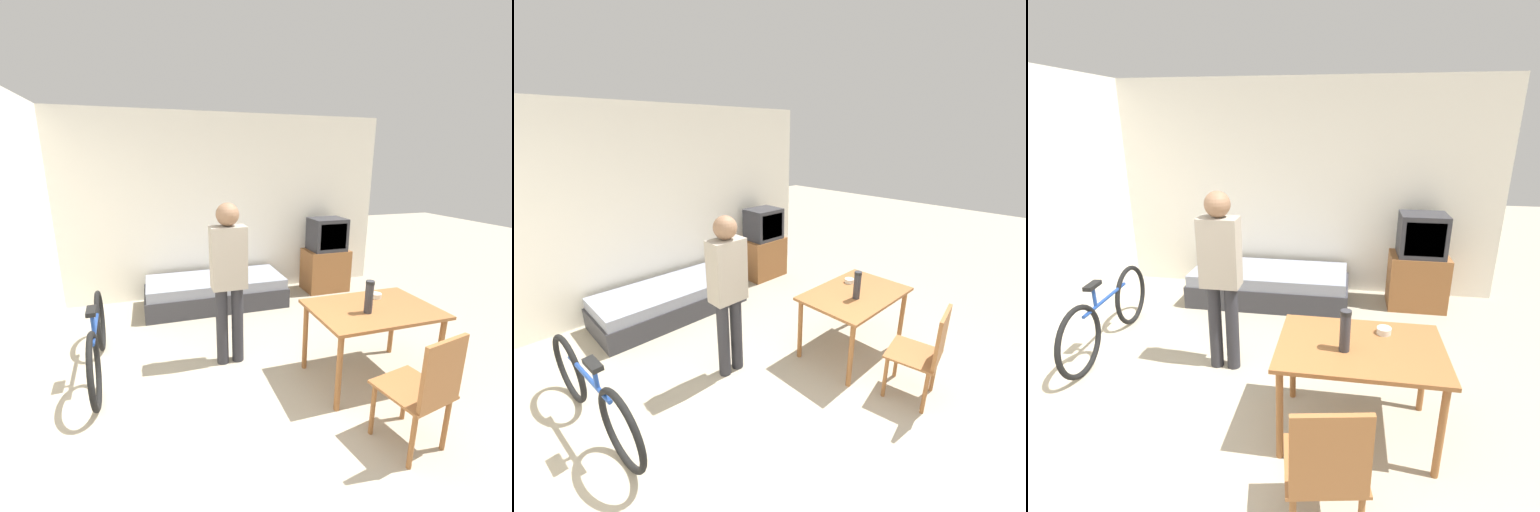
% 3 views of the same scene
% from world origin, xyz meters
% --- Properties ---
extents(ground_plane, '(20.00, 20.00, 0.00)m').
position_xyz_m(ground_plane, '(0.00, 0.00, 0.00)').
color(ground_plane, '#9E937F').
extents(wall_back, '(5.38, 0.06, 2.70)m').
position_xyz_m(wall_back, '(0.00, 3.59, 1.35)').
color(wall_back, silver).
rests_on(wall_back, ground_plane).
extents(daybed, '(1.97, 0.83, 0.42)m').
position_xyz_m(daybed, '(-0.12, 3.07, 0.21)').
color(daybed, '#333338').
rests_on(daybed, ground_plane).
extents(tv, '(0.68, 0.46, 1.17)m').
position_xyz_m(tv, '(1.69, 3.18, 0.55)').
color(tv, brown).
rests_on(tv, ground_plane).
extents(dining_table, '(1.14, 0.76, 0.72)m').
position_xyz_m(dining_table, '(0.94, 0.91, 0.63)').
color(dining_table, brown).
rests_on(dining_table, ground_plane).
extents(wooden_chair, '(0.50, 0.50, 0.93)m').
position_xyz_m(wooden_chair, '(0.77, 0.05, 0.52)').
color(wooden_chair, brown).
rests_on(wooden_chair, ground_plane).
extents(bicycle, '(0.17, 1.67, 0.75)m').
position_xyz_m(bicycle, '(-1.51, 1.74, 0.34)').
color(bicycle, black).
rests_on(bicycle, ground_plane).
extents(person_standing, '(0.34, 0.22, 1.65)m').
position_xyz_m(person_standing, '(-0.25, 1.57, 0.96)').
color(person_standing, '#28282D').
rests_on(person_standing, ground_plane).
extents(thermos_flask, '(0.08, 0.08, 0.30)m').
position_xyz_m(thermos_flask, '(0.83, 0.83, 0.89)').
color(thermos_flask, '#2D2D33').
rests_on(thermos_flask, dining_table).
extents(mate_bowl, '(0.10, 0.10, 0.05)m').
position_xyz_m(mate_bowl, '(1.11, 1.11, 0.75)').
color(mate_bowl, beige).
rests_on(mate_bowl, dining_table).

